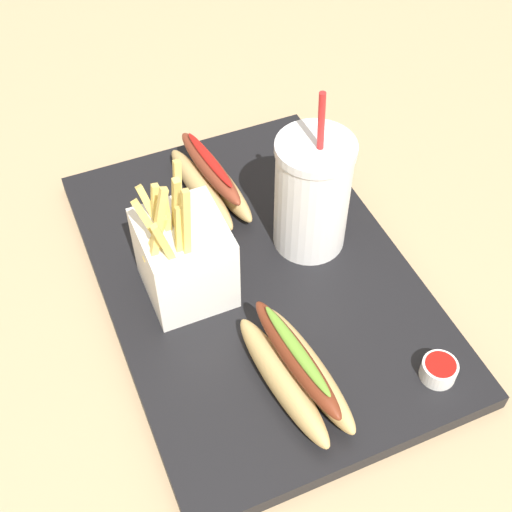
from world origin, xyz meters
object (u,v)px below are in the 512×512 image
soda_cup (312,195)px  ketchup_cup_1 (296,173)px  fries_basket (184,257)px  hot_dog_2 (210,180)px  ketchup_cup_2 (439,369)px  hot_dog_1 (295,370)px

soda_cup → ketchup_cup_1: (-0.10, 0.03, -0.06)m
fries_basket → ketchup_cup_1: fries_basket is taller
hot_dog_2 → ketchup_cup_2: bearing=19.2°
soda_cup → hot_dog_2: (-0.11, -0.08, -0.05)m
soda_cup → fries_basket: soda_cup is taller
soda_cup → ketchup_cup_1: 0.12m
ketchup_cup_1 → fries_basket: bearing=-58.8°
fries_basket → ketchup_cup_2: 0.28m
hot_dog_1 → ketchup_cup_2: (0.05, 0.13, -0.01)m
fries_basket → ketchup_cup_2: size_ratio=4.76×
soda_cup → hot_dog_2: 0.15m
soda_cup → hot_dog_1: soda_cup is taller
ketchup_cup_2 → fries_basket: bearing=-136.8°
soda_cup → ketchup_cup_2: soda_cup is taller
soda_cup → hot_dog_1: size_ratio=1.26×
ketchup_cup_2 → soda_cup: bearing=-170.3°
soda_cup → hot_dog_1: 0.20m
hot_dog_1 → ketchup_cup_2: bearing=70.4°
ketchup_cup_2 → hot_dog_1: bearing=-109.6°
hot_dog_2 → ketchup_cup_1: size_ratio=4.95×
soda_cup → ketchup_cup_2: bearing=9.7°
soda_cup → hot_dog_2: bearing=-145.6°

